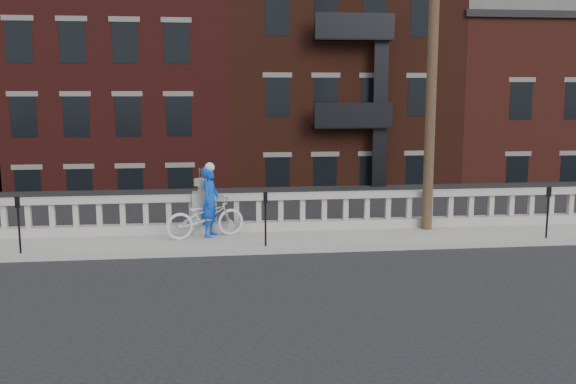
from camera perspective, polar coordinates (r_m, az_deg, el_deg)
ground at (r=13.92m, az=-7.66°, el=-7.67°), size 120.00×120.00×0.00m
sidewalk at (r=16.80m, az=-7.56°, el=-4.50°), size 32.00×2.20×0.15m
balustrade at (r=17.61m, az=-7.57°, el=-1.99°), size 28.00×0.34×1.03m
planter_pedestal at (r=17.58m, az=-7.58°, el=-1.38°), size 0.55×0.55×1.76m
lower_level at (r=36.41m, az=-6.47°, el=6.84°), size 80.00×44.00×20.80m
utility_pole at (r=18.01m, az=12.76°, el=12.81°), size 1.60×0.28×10.00m
parking_meter_b at (r=16.41m, az=-22.84°, el=-2.17°), size 0.10×0.09×1.36m
parking_meter_c at (r=15.83m, az=-2.02°, el=-1.85°), size 0.10×0.09×1.36m
parking_meter_d at (r=18.03m, az=22.11°, el=-1.18°), size 0.10×0.09×1.36m
bicycle at (r=16.97m, az=-7.37°, el=-2.19°), size 2.23×1.35×1.10m
cyclist at (r=17.01m, az=-6.92°, el=-0.86°), size 0.66×0.79×1.86m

